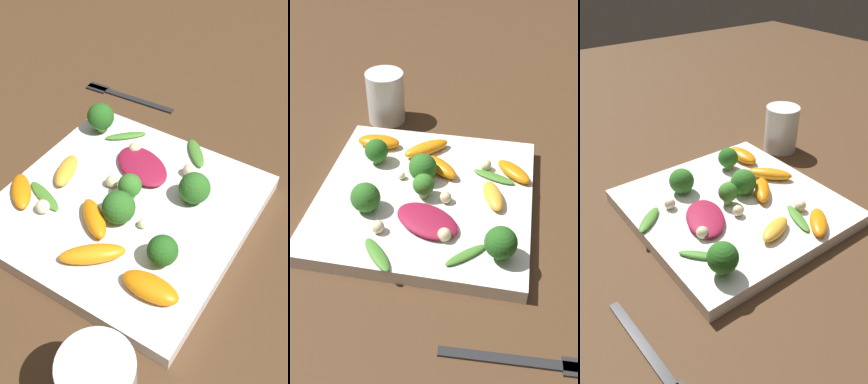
% 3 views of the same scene
% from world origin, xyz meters
% --- Properties ---
extents(ground_plane, '(2.40, 2.40, 0.00)m').
position_xyz_m(ground_plane, '(0.00, 0.00, 0.00)').
color(ground_plane, '#4C331E').
extents(plate, '(0.30, 0.30, 0.02)m').
position_xyz_m(plate, '(0.00, 0.00, 0.01)').
color(plate, white).
rests_on(plate, ground_plane).
extents(drinking_glass, '(0.07, 0.07, 0.09)m').
position_xyz_m(drinking_glass, '(-0.21, -0.12, 0.05)').
color(drinking_glass, white).
rests_on(drinking_glass, ground_plane).
extents(fork, '(0.03, 0.17, 0.01)m').
position_xyz_m(fork, '(0.22, 0.16, 0.00)').
color(fork, '#262628').
rests_on(fork, ground_plane).
extents(radicchio_leaf_0, '(0.09, 0.11, 0.01)m').
position_xyz_m(radicchio_leaf_0, '(0.06, 0.02, 0.03)').
color(radicchio_leaf_0, maroon).
rests_on(radicchio_leaf_0, plate).
extents(orange_segment_0, '(0.07, 0.07, 0.02)m').
position_xyz_m(orange_segment_0, '(-0.09, -0.02, 0.03)').
color(orange_segment_0, orange).
rests_on(orange_segment_0, plate).
extents(orange_segment_1, '(0.06, 0.06, 0.02)m').
position_xyz_m(orange_segment_1, '(-0.06, 0.12, 0.03)').
color(orange_segment_1, orange).
rests_on(orange_segment_1, plate).
extents(orange_segment_2, '(0.03, 0.07, 0.02)m').
position_xyz_m(orange_segment_2, '(-0.10, -0.10, 0.03)').
color(orange_segment_2, orange).
rests_on(orange_segment_2, plate).
extents(orange_segment_3, '(0.06, 0.07, 0.02)m').
position_xyz_m(orange_segment_3, '(-0.05, 0.01, 0.03)').
color(orange_segment_3, orange).
rests_on(orange_segment_3, plate).
extents(orange_segment_4, '(0.07, 0.04, 0.02)m').
position_xyz_m(orange_segment_4, '(0.00, 0.10, 0.03)').
color(orange_segment_4, '#FCAD33').
rests_on(orange_segment_4, plate).
extents(broccoli_floret_0, '(0.04, 0.04, 0.04)m').
position_xyz_m(broccoli_floret_0, '(0.05, -0.07, 0.04)').
color(broccoli_floret_0, '#7A9E51').
rests_on(broccoli_floret_0, plate).
extents(broccoli_floret_1, '(0.03, 0.03, 0.04)m').
position_xyz_m(broccoli_floret_1, '(0.01, -0.00, 0.04)').
color(broccoli_floret_1, '#84AD5B').
rests_on(broccoli_floret_1, plate).
extents(broccoli_floret_2, '(0.04, 0.04, 0.05)m').
position_xyz_m(broccoli_floret_2, '(0.10, 0.11, 0.05)').
color(broccoli_floret_2, '#84AD5B').
rests_on(broccoli_floret_2, plate).
extents(broccoli_floret_3, '(0.04, 0.04, 0.04)m').
position_xyz_m(broccoli_floret_3, '(-0.06, -0.09, 0.04)').
color(broccoli_floret_3, '#84AD5B').
rests_on(broccoli_floret_3, plate).
extents(broccoli_floret_4, '(0.04, 0.04, 0.04)m').
position_xyz_m(broccoli_floret_4, '(-0.03, -0.01, 0.04)').
color(broccoli_floret_4, '#7A9E51').
rests_on(broccoli_floret_4, plate).
extents(arugula_sprig_0, '(0.04, 0.07, 0.01)m').
position_xyz_m(arugula_sprig_0, '(-0.05, 0.09, 0.02)').
color(arugula_sprig_0, '#47842D').
rests_on(arugula_sprig_0, plate).
extents(arugula_sprig_1, '(0.06, 0.05, 0.01)m').
position_xyz_m(arugula_sprig_1, '(0.13, -0.03, 0.03)').
color(arugula_sprig_1, '#47842D').
rests_on(arugula_sprig_1, plate).
extents(arugula_sprig_2, '(0.05, 0.05, 0.01)m').
position_xyz_m(arugula_sprig_2, '(0.11, 0.07, 0.02)').
color(arugula_sprig_2, '#47842D').
rests_on(arugula_sprig_2, plate).
extents(macadamia_nut_0, '(0.01, 0.01, 0.01)m').
position_xyz_m(macadamia_nut_0, '(-0.02, -0.04, 0.03)').
color(macadamia_nut_0, beige).
rests_on(macadamia_nut_0, plate).
extents(macadamia_nut_1, '(0.02, 0.02, 0.02)m').
position_xyz_m(macadamia_nut_1, '(0.09, -0.04, 0.03)').
color(macadamia_nut_1, beige).
rests_on(macadamia_nut_1, plate).
extents(macadamia_nut_2, '(0.02, 0.02, 0.02)m').
position_xyz_m(macadamia_nut_2, '(0.02, 0.03, 0.03)').
color(macadamia_nut_2, beige).
rests_on(macadamia_nut_2, plate).
extents(macadamia_nut_3, '(0.02, 0.02, 0.02)m').
position_xyz_m(macadamia_nut_3, '(0.09, 0.04, 0.03)').
color(macadamia_nut_3, beige).
rests_on(macadamia_nut_3, plate).
extents(macadamia_nut_4, '(0.02, 0.02, 0.02)m').
position_xyz_m(macadamia_nut_4, '(-0.07, 0.08, 0.03)').
color(macadamia_nut_4, beige).
rests_on(macadamia_nut_4, plate).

